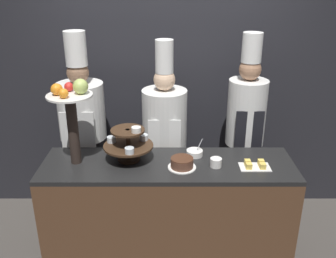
# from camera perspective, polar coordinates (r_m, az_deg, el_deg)

# --- Properties ---
(wall_back) EXTENTS (10.00, 0.06, 2.80)m
(wall_back) POSITION_cam_1_polar(r_m,az_deg,el_deg) (3.65, -0.02, 8.42)
(wall_back) COLOR #232328
(wall_back) RESTS_ON ground_plane
(buffet_counter) EXTENTS (1.98, 0.58, 0.93)m
(buffet_counter) POSITION_cam_1_polar(r_m,az_deg,el_deg) (3.18, 0.00, -12.64)
(buffet_counter) COLOR brown
(buffet_counter) RESTS_ON ground_plane
(tiered_stand) EXTENTS (0.39, 0.39, 0.30)m
(tiered_stand) POSITION_cam_1_polar(r_m,az_deg,el_deg) (2.94, -6.03, -2.10)
(tiered_stand) COLOR #3D2819
(tiered_stand) RESTS_ON buffet_counter
(fruit_pedestal) EXTENTS (0.34, 0.34, 0.67)m
(fruit_pedestal) POSITION_cam_1_polar(r_m,az_deg,el_deg) (2.87, -14.45, 2.96)
(fruit_pedestal) COLOR #2D231E
(fruit_pedestal) RESTS_ON buffet_counter
(cake_round) EXTENTS (0.22, 0.22, 0.08)m
(cake_round) POSITION_cam_1_polar(r_m,az_deg,el_deg) (2.86, 2.15, -5.22)
(cake_round) COLOR white
(cake_round) RESTS_ON buffet_counter
(cup_white) EXTENTS (0.09, 0.09, 0.07)m
(cup_white) POSITION_cam_1_polar(r_m,az_deg,el_deg) (2.90, 7.32, -5.07)
(cup_white) COLOR white
(cup_white) RESTS_ON buffet_counter
(cake_square_tray) EXTENTS (0.23, 0.14, 0.05)m
(cake_square_tray) POSITION_cam_1_polar(r_m,az_deg,el_deg) (2.95, 13.10, -5.39)
(cake_square_tray) COLOR white
(cake_square_tray) RESTS_ON buffet_counter
(serving_bowl_far) EXTENTS (0.13, 0.13, 0.15)m
(serving_bowl_far) POSITION_cam_1_polar(r_m,az_deg,el_deg) (3.06, 4.08, -3.63)
(serving_bowl_far) COLOR white
(serving_bowl_far) RESTS_ON buffet_counter
(chef_left) EXTENTS (0.42, 0.42, 1.86)m
(chef_left) POSITION_cam_1_polar(r_m,az_deg,el_deg) (3.50, -12.82, 0.03)
(chef_left) COLOR #28282D
(chef_left) RESTS_ON ground_plane
(chef_center_left) EXTENTS (0.40, 0.40, 1.79)m
(chef_center_left) POSITION_cam_1_polar(r_m,az_deg,el_deg) (3.43, -0.53, -0.80)
(chef_center_left) COLOR #28282D
(chef_center_left) RESTS_ON ground_plane
(chef_center_right) EXTENTS (0.35, 0.35, 1.85)m
(chef_center_right) POSITION_cam_1_polar(r_m,az_deg,el_deg) (3.47, 11.68, 0.38)
(chef_center_right) COLOR #38332D
(chef_center_right) RESTS_ON ground_plane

